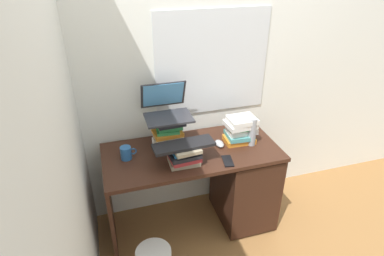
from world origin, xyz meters
name	(u,v)px	position (x,y,z in m)	size (l,w,h in m)	color
ground_plane	(192,223)	(0.00, 0.00, 0.00)	(6.00, 6.00, 0.00)	olive
wall_back	(179,63)	(0.00, 0.35, 1.30)	(6.00, 0.06, 2.60)	silver
wall_left	(64,92)	(-0.80, 0.00, 1.30)	(0.05, 6.00, 2.60)	silver
desk	(231,180)	(0.33, -0.02, 0.40)	(1.31, 0.60, 0.74)	#381E14
book_stack_tall	(169,134)	(-0.15, 0.08, 0.86)	(0.24, 0.19, 0.25)	#2672B2
book_stack_keyboard_riser	(185,155)	(-0.09, -0.14, 0.81)	(0.22, 0.21, 0.14)	gray
book_stack_side	(240,130)	(0.40, 0.02, 0.84)	(0.25, 0.20, 0.21)	orange
laptop	(166,108)	(-0.15, 0.14, 1.04)	(0.33, 0.32, 0.23)	#2D2D33
keyboard	(184,145)	(-0.10, -0.14, 0.89)	(0.42, 0.14, 0.02)	black
computer_mouse	(219,144)	(0.22, 0.01, 0.75)	(0.06, 0.10, 0.04)	#A5A8AD
mug	(126,153)	(-0.47, 0.04, 0.78)	(0.12, 0.08, 0.09)	#265999
water_bottle	(252,132)	(0.46, -0.05, 0.85)	(0.06, 0.06, 0.22)	#999EA5
cell_phone	(228,161)	(0.20, -0.21, 0.74)	(0.07, 0.14, 0.01)	black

